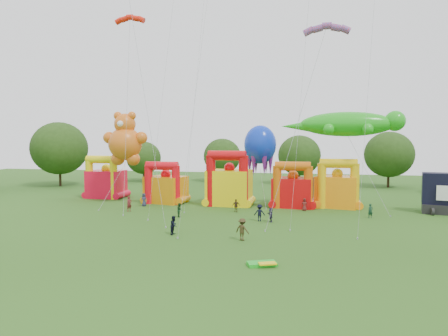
% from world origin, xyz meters
% --- Properties ---
extents(ground, '(160.00, 160.00, 0.00)m').
position_xyz_m(ground, '(0.00, 0.00, 0.00)').
color(ground, '#274F16').
rests_on(ground, ground).
extents(tree_ring, '(120.43, 122.50, 12.07)m').
position_xyz_m(tree_ring, '(-1.15, 0.60, 6.26)').
color(tree_ring, '#352314').
rests_on(tree_ring, ground).
extents(bouncy_castle_0, '(5.12, 4.14, 6.40)m').
position_xyz_m(bouncy_castle_0, '(-20.37, 29.65, 2.43)').
color(bouncy_castle_0, red).
rests_on(bouncy_castle_0, ground).
extents(bouncy_castle_1, '(5.84, 5.12, 5.79)m').
position_xyz_m(bouncy_castle_1, '(-9.86, 26.83, 2.20)').
color(bouncy_castle_1, orange).
rests_on(bouncy_castle_1, ground).
extents(bouncy_castle_2, '(5.76, 4.70, 7.31)m').
position_xyz_m(bouncy_castle_2, '(-0.86, 26.70, 2.76)').
color(bouncy_castle_2, yellow).
rests_on(bouncy_castle_2, ground).
extents(bouncy_castle_3, '(5.38, 4.49, 5.96)m').
position_xyz_m(bouncy_castle_3, '(7.53, 26.91, 2.27)').
color(bouncy_castle_3, red).
rests_on(bouncy_castle_3, ground).
extents(bouncy_castle_4, '(5.89, 5.11, 6.33)m').
position_xyz_m(bouncy_castle_4, '(13.15, 27.93, 2.40)').
color(bouncy_castle_4, orange).
rests_on(bouncy_castle_4, ground).
extents(teddy_bear_kite, '(6.34, 8.48, 12.61)m').
position_xyz_m(teddy_bear_kite, '(-15.03, 24.68, 7.43)').
color(teddy_bear_kite, orange).
rests_on(teddy_bear_kite, ground).
extents(gecko_kite, '(15.04, 7.26, 12.34)m').
position_xyz_m(gecko_kite, '(15.39, 25.79, 7.29)').
color(gecko_kite, green).
rests_on(gecko_kite, ground).
extents(octopus_kite, '(4.49, 8.52, 10.83)m').
position_xyz_m(octopus_kite, '(3.05, 29.68, 6.08)').
color(octopus_kite, '#0D2FC4').
rests_on(octopus_kite, ground).
extents(parafoil_kites, '(28.42, 12.34, 26.63)m').
position_xyz_m(parafoil_kites, '(-2.53, 15.65, 11.77)').
color(parafoil_kites, red).
rests_on(parafoil_kites, ground).
extents(diamond_kites, '(23.75, 18.60, 37.90)m').
position_xyz_m(diamond_kites, '(1.95, 16.70, 15.72)').
color(diamond_kites, red).
rests_on(diamond_kites, ground).
extents(folded_kite_bundle, '(2.23, 1.68, 0.31)m').
position_xyz_m(folded_kite_bundle, '(6.41, 1.86, 0.14)').
color(folded_kite_bundle, green).
rests_on(folded_kite_bundle, ground).
extents(spectator_0, '(0.88, 0.62, 1.70)m').
position_xyz_m(spectator_0, '(-11.59, 23.51, 0.85)').
color(spectator_0, '#2B2E47').
rests_on(spectator_0, ground).
extents(spectator_1, '(0.73, 0.81, 1.85)m').
position_xyz_m(spectator_1, '(-11.79, 19.51, 0.93)').
color(spectator_1, maroon).
rests_on(spectator_1, ground).
extents(spectator_2, '(0.87, 0.94, 1.56)m').
position_xyz_m(spectator_2, '(-4.71, 17.47, 0.78)').
color(spectator_2, '#183C1B').
rests_on(spectator_2, ground).
extents(spectator_3, '(1.17, 0.68, 1.81)m').
position_xyz_m(spectator_3, '(4.41, 16.97, 0.90)').
color(spectator_3, black).
rests_on(spectator_3, ground).
extents(spectator_4, '(0.99, 0.71, 1.57)m').
position_xyz_m(spectator_4, '(1.00, 21.74, 0.78)').
color(spectator_4, '#412E1A').
rests_on(spectator_4, ground).
extents(spectator_5, '(0.88, 1.48, 1.52)m').
position_xyz_m(spectator_5, '(5.61, 16.74, 0.76)').
color(spectator_5, '#2A2640').
rests_on(spectator_5, ground).
extents(spectator_6, '(0.83, 0.62, 1.55)m').
position_xyz_m(spectator_6, '(9.05, 24.31, 0.77)').
color(spectator_6, '#5A1C19').
rests_on(spectator_6, ground).
extents(spectator_7, '(0.67, 0.55, 1.59)m').
position_xyz_m(spectator_7, '(16.29, 21.19, 0.79)').
color(spectator_7, '#163824').
rests_on(spectator_7, ground).
extents(spectator_8, '(0.73, 0.89, 1.72)m').
position_xyz_m(spectator_8, '(-2.57, 9.29, 0.86)').
color(spectator_8, black).
rests_on(spectator_8, ground).
extents(spectator_9, '(1.43, 1.13, 1.93)m').
position_xyz_m(spectator_9, '(3.92, 8.44, 0.97)').
color(spectator_9, '#382D16').
rests_on(spectator_9, ground).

